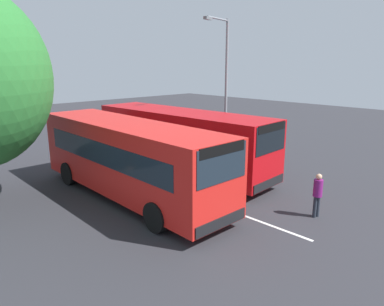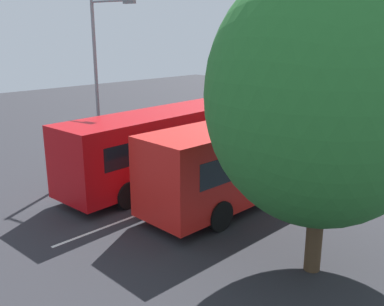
# 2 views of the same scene
# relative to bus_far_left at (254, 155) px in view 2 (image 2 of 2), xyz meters

# --- Properties ---
(ground_plane) EXTENTS (71.36, 71.36, 0.00)m
(ground_plane) POSITION_rel_bus_far_left_xyz_m (-0.34, 1.83, -1.71)
(ground_plane) COLOR #2B2B30
(bus_far_left) EXTENTS (10.12, 2.67, 3.08)m
(bus_far_left) POSITION_rel_bus_far_left_xyz_m (0.00, 0.00, 0.00)
(bus_far_left) COLOR red
(bus_far_left) RESTS_ON ground
(bus_center_left) EXTENTS (10.20, 2.96, 3.08)m
(bus_center_left) POSITION_rel_bus_far_left_xyz_m (-1.08, 3.83, 0.00)
(bus_center_left) COLOR #B70C11
(bus_center_left) RESTS_ON ground
(pedestrian) EXTENTS (0.38, 0.38, 1.61)m
(pedestrian) POSITION_rel_bus_far_left_xyz_m (6.23, 3.67, -0.76)
(pedestrian) COLOR #232833
(pedestrian) RESTS_ON ground
(street_lamp) EXTENTS (0.74, 2.47, 7.70)m
(street_lamp) POSITION_rel_bus_far_left_xyz_m (-1.74, 7.71, 2.73)
(street_lamp) COLOR gray
(street_lamp) RESTS_ON ground
(depot_tree) EXTENTS (6.35, 5.71, 8.16)m
(depot_tree) POSITION_rel_bus_far_left_xyz_m (-3.31, -4.51, 3.11)
(depot_tree) COLOR #4C3823
(depot_tree) RESTS_ON ground
(lane_stripe_outer_left) EXTENTS (14.80, 0.31, 0.01)m
(lane_stripe_outer_left) POSITION_rel_bus_far_left_xyz_m (-0.34, 1.83, -1.71)
(lane_stripe_outer_left) COLOR silver
(lane_stripe_outer_left) RESTS_ON ground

